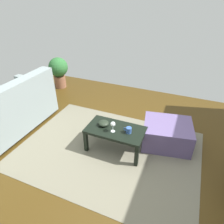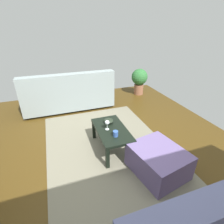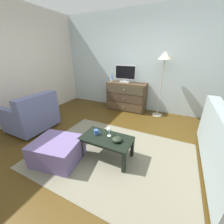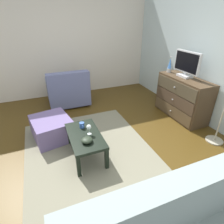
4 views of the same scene
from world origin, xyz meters
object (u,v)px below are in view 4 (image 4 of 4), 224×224
at_px(lava_lamp, 170,65).
at_px(coffee_table, 85,138).
at_px(ottoman, 52,128).
at_px(wine_glass, 89,127).
at_px(bowl_decorative, 87,140).
at_px(armchair, 68,91).
at_px(dresser, 182,98).
at_px(mug, 82,125).
at_px(tv, 187,64).

xyz_separation_m(lava_lamp, coffee_table, (0.94, -2.13, -0.66)).
bearing_deg(ottoman, wine_glass, 35.27).
bearing_deg(ottoman, bowl_decorative, 25.02).
relative_size(armchair, ottoman, 1.29).
height_order(dresser, coffee_table, dresser).
xyz_separation_m(coffee_table, armchair, (-1.92, 0.10, 0.02)).
relative_size(coffee_table, wine_glass, 5.24).
distance_m(mug, bowl_decorative, 0.39).
height_order(coffee_table, wine_glass, wine_glass).
xyz_separation_m(lava_lamp, bowl_decorative, (1.13, -2.14, -0.57)).
height_order(lava_lamp, wine_glass, lava_lamp).
xyz_separation_m(dresser, lava_lamp, (-0.48, -0.04, 0.56)).
xyz_separation_m(dresser, tv, (-0.08, 0.02, 0.67)).
bearing_deg(bowl_decorative, coffee_table, 175.46).
height_order(lava_lamp, ottoman, lava_lamp).
height_order(lava_lamp, bowl_decorative, lava_lamp).
height_order(tv, ottoman, tv).
bearing_deg(dresser, wine_glass, -77.25).
xyz_separation_m(dresser, mug, (0.27, -2.16, -0.00)).
xyz_separation_m(dresser, wine_glass, (0.48, -2.10, 0.07)).
distance_m(tv, lava_lamp, 0.42).
distance_m(tv, armchair, 2.62).
distance_m(armchair, ottoman, 1.36).
height_order(dresser, armchair, armchair).
bearing_deg(dresser, lava_lamp, -174.78).
distance_m(wine_glass, mug, 0.23).
bearing_deg(tv, dresser, -17.71).
bearing_deg(coffee_table, tv, 103.78).
bearing_deg(coffee_table, dresser, 102.05).
bearing_deg(tv, mug, -81.10).
height_order(dresser, wine_glass, dresser).
distance_m(tv, coffee_table, 2.38).
bearing_deg(ottoman, armchair, 157.39).
bearing_deg(lava_lamp, tv, 9.56).
bearing_deg(wine_glass, dresser, 102.75).
bearing_deg(armchair, tv, 56.52).
relative_size(dresser, bowl_decorative, 7.43).
relative_size(coffee_table, ottoman, 1.18).
height_order(mug, bowl_decorative, mug).
bearing_deg(wine_glass, armchair, 178.97).
distance_m(coffee_table, armchair, 1.92).
bearing_deg(mug, tv, 98.90).
height_order(bowl_decorative, armchair, armchair).
distance_m(dresser, ottoman, 2.61).
bearing_deg(bowl_decorative, lava_lamp, 117.83).
bearing_deg(ottoman, dresser, 85.36).
xyz_separation_m(bowl_decorative, ottoman, (-0.86, -0.40, -0.23)).
relative_size(tv, bowl_decorative, 4.02).
relative_size(dresser, tv, 1.85).
distance_m(tv, wine_glass, 2.28).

